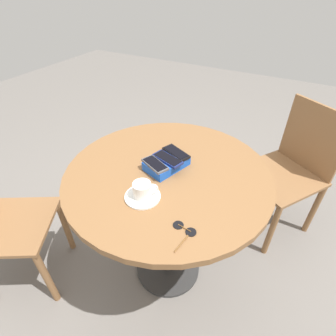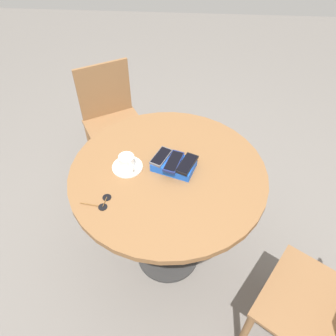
# 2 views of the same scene
# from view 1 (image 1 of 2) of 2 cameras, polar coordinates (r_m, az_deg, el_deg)

# --- Properties ---
(ground_plane) EXTENTS (8.00, 8.00, 0.00)m
(ground_plane) POSITION_cam_1_polar(r_m,az_deg,el_deg) (1.75, 0.00, -20.81)
(ground_plane) COLOR slate
(round_table) EXTENTS (0.93, 0.93, 0.77)m
(round_table) POSITION_cam_1_polar(r_m,az_deg,el_deg) (1.25, 0.00, -5.21)
(round_table) COLOR #2D2D2D
(round_table) RESTS_ON ground_plane
(phone_box) EXTENTS (0.22, 0.17, 0.04)m
(phone_box) POSITION_cam_1_polar(r_m,az_deg,el_deg) (1.18, -0.32, 1.01)
(phone_box) COLOR blue
(phone_box) RESTS_ON round_table
(phone_black) EXTENTS (0.11, 0.15, 0.01)m
(phone_black) POSITION_cam_1_polar(r_m,az_deg,el_deg) (1.21, 1.75, 3.36)
(phone_black) COLOR black
(phone_black) RESTS_ON phone_box
(phone_navy) EXTENTS (0.10, 0.15, 0.01)m
(phone_navy) POSITION_cam_1_polar(r_m,az_deg,el_deg) (1.17, -0.08, 1.99)
(phone_navy) COLOR navy
(phone_navy) RESTS_ON phone_box
(phone_gray) EXTENTS (0.10, 0.14, 0.01)m
(phone_gray) POSITION_cam_1_polar(r_m,az_deg,el_deg) (1.14, -2.86, 0.82)
(phone_gray) COLOR #515156
(phone_gray) RESTS_ON phone_box
(saucer) EXTENTS (0.14, 0.14, 0.01)m
(saucer) POSITION_cam_1_polar(r_m,az_deg,el_deg) (1.05, -5.55, -6.20)
(saucer) COLOR white
(saucer) RESTS_ON round_table
(coffee_cup) EXTENTS (0.08, 0.09, 0.06)m
(coffee_cup) POSITION_cam_1_polar(r_m,az_deg,el_deg) (1.02, -5.54, -4.71)
(coffee_cup) COLOR white
(coffee_cup) RESTS_ON saucer
(sunglasses) EXTENTS (0.13, 0.09, 0.01)m
(sunglasses) POSITION_cam_1_polar(r_m,az_deg,el_deg) (0.93, 3.53, -13.36)
(sunglasses) COLOR black
(sunglasses) RESTS_ON round_table
(chair_near_window) EXTENTS (0.53, 0.53, 0.83)m
(chair_near_window) POSITION_cam_1_polar(r_m,az_deg,el_deg) (1.63, -32.72, -10.29)
(chair_near_window) COLOR brown
(chair_near_window) RESTS_ON ground_plane
(chair_far_side) EXTENTS (0.59, 0.59, 0.87)m
(chair_far_side) POSITION_cam_1_polar(r_m,az_deg,el_deg) (1.86, 24.76, -0.37)
(chair_far_side) COLOR brown
(chair_far_side) RESTS_ON ground_plane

